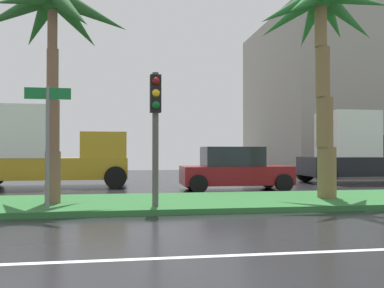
{
  "coord_description": "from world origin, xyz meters",
  "views": [
    {
      "loc": [
        1.71,
        -4.18,
        1.57
      ],
      "look_at": [
        4.06,
        10.66,
        1.8
      ],
      "focal_mm": 39.65,
      "sensor_mm": 36.0,
      "label": 1
    }
  ],
  "objects_px": {
    "palm_tree_centre_left": "(53,23)",
    "car_in_traffic_second": "(235,169)",
    "box_truck_following": "(366,151)",
    "street_name_sign": "(48,130)",
    "box_truck_lead": "(51,151)",
    "palm_tree_centre": "(321,27)",
    "traffic_signal_median_right": "(156,114)"
  },
  "relations": [
    {
      "from": "palm_tree_centre_left",
      "to": "palm_tree_centre",
      "type": "xyz_separation_m",
      "value": [
        7.78,
        -0.06,
        0.24
      ]
    },
    {
      "from": "street_name_sign",
      "to": "box_truck_lead",
      "type": "bearing_deg",
      "value": 98.94
    },
    {
      "from": "palm_tree_centre_left",
      "to": "box_truck_lead",
      "type": "height_order",
      "value": "palm_tree_centre_left"
    },
    {
      "from": "palm_tree_centre_left",
      "to": "car_in_traffic_second",
      "type": "relative_size",
      "value": 1.43
    },
    {
      "from": "car_in_traffic_second",
      "to": "box_truck_following",
      "type": "xyz_separation_m",
      "value": [
        7.4,
        2.92,
        0.72
      ]
    },
    {
      "from": "palm_tree_centre_left",
      "to": "palm_tree_centre",
      "type": "height_order",
      "value": "palm_tree_centre"
    },
    {
      "from": "traffic_signal_median_right",
      "to": "box_truck_lead",
      "type": "distance_m",
      "value": 9.07
    },
    {
      "from": "street_name_sign",
      "to": "box_truck_lead",
      "type": "distance_m",
      "value": 8.33
    },
    {
      "from": "car_in_traffic_second",
      "to": "box_truck_lead",
      "type": "bearing_deg",
      "value": 160.02
    },
    {
      "from": "car_in_traffic_second",
      "to": "street_name_sign",
      "type": "bearing_deg",
      "value": -138.18
    },
    {
      "from": "palm_tree_centre_left",
      "to": "palm_tree_centre",
      "type": "distance_m",
      "value": 7.78
    },
    {
      "from": "palm_tree_centre",
      "to": "box_truck_lead",
      "type": "xyz_separation_m",
      "value": [
        -8.99,
        7.05,
        -3.75
      ]
    },
    {
      "from": "palm_tree_centre",
      "to": "street_name_sign",
      "type": "distance_m",
      "value": 8.42
    },
    {
      "from": "palm_tree_centre_left",
      "to": "street_name_sign",
      "type": "distance_m",
      "value": 3.23
    },
    {
      "from": "traffic_signal_median_right",
      "to": "box_truck_following",
      "type": "height_order",
      "value": "traffic_signal_median_right"
    },
    {
      "from": "palm_tree_centre_left",
      "to": "traffic_signal_median_right",
      "type": "distance_m",
      "value": 3.9
    },
    {
      "from": "palm_tree_centre_left",
      "to": "car_in_traffic_second",
      "type": "distance_m",
      "value": 8.67
    },
    {
      "from": "box_truck_lead",
      "to": "box_truck_following",
      "type": "relative_size",
      "value": 1.0
    },
    {
      "from": "palm_tree_centre_left",
      "to": "street_name_sign",
      "type": "relative_size",
      "value": 2.05
    },
    {
      "from": "street_name_sign",
      "to": "palm_tree_centre",
      "type": "bearing_deg",
      "value": 8.58
    },
    {
      "from": "palm_tree_centre",
      "to": "traffic_signal_median_right",
      "type": "bearing_deg",
      "value": -168.08
    },
    {
      "from": "box_truck_lead",
      "to": "car_in_traffic_second",
      "type": "relative_size",
      "value": 1.49
    },
    {
      "from": "street_name_sign",
      "to": "box_truck_following",
      "type": "xyz_separation_m",
      "value": [
        13.55,
        8.43,
        -0.53
      ]
    },
    {
      "from": "street_name_sign",
      "to": "car_in_traffic_second",
      "type": "xyz_separation_m",
      "value": [
        6.15,
        5.5,
        -1.25
      ]
    },
    {
      "from": "palm_tree_centre",
      "to": "box_truck_following",
      "type": "relative_size",
      "value": 1.03
    },
    {
      "from": "palm_tree_centre_left",
      "to": "palm_tree_centre",
      "type": "bearing_deg",
      "value": -0.46
    },
    {
      "from": "palm_tree_centre_left",
      "to": "box_truck_following",
      "type": "relative_size",
      "value": 0.96
    },
    {
      "from": "palm_tree_centre_left",
      "to": "street_name_sign",
      "type": "bearing_deg",
      "value": -86.16
    },
    {
      "from": "palm_tree_centre_left",
      "to": "box_truck_following",
      "type": "distance_m",
      "value": 15.81
    },
    {
      "from": "street_name_sign",
      "to": "box_truck_following",
      "type": "relative_size",
      "value": 0.47
    },
    {
      "from": "street_name_sign",
      "to": "car_in_traffic_second",
      "type": "height_order",
      "value": "street_name_sign"
    },
    {
      "from": "palm_tree_centre",
      "to": "box_truck_lead",
      "type": "height_order",
      "value": "palm_tree_centre"
    }
  ]
}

